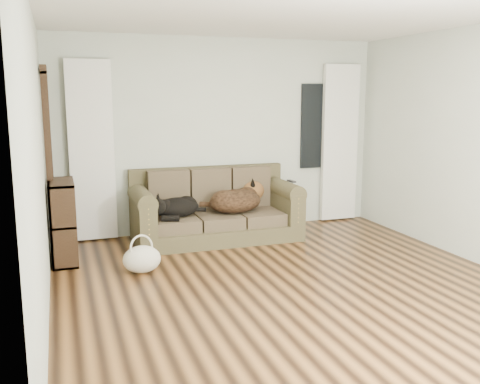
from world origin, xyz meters
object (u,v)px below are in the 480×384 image
object	(u,v)px
tote_bag	(142,258)
dog_black_lab	(174,207)
bookshelf	(63,217)
dog_shepherd	(237,201)
sofa	(216,205)

from	to	relation	value
tote_bag	dog_black_lab	bearing A→B (deg)	59.76
tote_bag	bookshelf	xyz separation A→B (m)	(-0.76, 0.70, 0.34)
dog_black_lab	dog_shepherd	distance (m)	0.84
dog_shepherd	sofa	bearing A→B (deg)	-15.59
dog_shepherd	dog_black_lab	bearing A→B (deg)	-9.22
tote_bag	bookshelf	distance (m)	1.09
dog_shepherd	tote_bag	bearing A→B (deg)	23.03
sofa	bookshelf	size ratio (longest dim) A/B	2.30
sofa	bookshelf	bearing A→B (deg)	-170.50
dog_shepherd	bookshelf	size ratio (longest dim) A/B	0.83
sofa	dog_black_lab	bearing A→B (deg)	-173.42
tote_bag	bookshelf	bearing A→B (deg)	137.35
dog_shepherd	tote_bag	xyz separation A→B (m)	(-1.40, -1.00, -0.33)
sofa	dog_shepherd	world-z (taller)	sofa
tote_bag	sofa	bearing A→B (deg)	42.35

